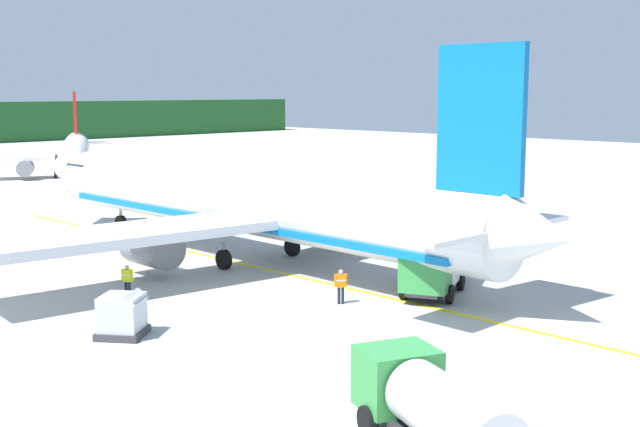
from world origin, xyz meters
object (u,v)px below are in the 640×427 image
at_px(service_truck_fuel, 432,406).
at_px(cargo_container_near, 123,316).
at_px(airliner_foreground, 248,203).
at_px(service_truck_baggage, 436,263).
at_px(crew_marshaller, 127,278).
at_px(crew_loader_left, 341,284).
at_px(airliner_mid_apron, 74,154).

height_order(service_truck_fuel, cargo_container_near, service_truck_fuel).
height_order(airliner_foreground, service_truck_baggage, airliner_foreground).
bearing_deg(crew_marshaller, airliner_foreground, 14.96).
distance_m(crew_marshaller, crew_loader_left, 10.31).
distance_m(service_truck_baggage, crew_loader_left, 5.27).
height_order(airliner_foreground, airliner_mid_apron, airliner_foreground).
distance_m(airliner_mid_apron, cargo_container_near, 63.39).
bearing_deg(airliner_mid_apron, airliner_foreground, -107.41).
bearing_deg(airliner_foreground, airliner_mid_apron, 72.59).
bearing_deg(airliner_foreground, crew_loader_left, -107.84).
relative_size(airliner_foreground, service_truck_baggage, 6.35).
xyz_separation_m(airliner_foreground, airliner_mid_apron, (15.23, 48.57, -0.60)).
bearing_deg(airliner_mid_apron, cargo_container_near, -116.86).
bearing_deg(service_truck_baggage, service_truck_fuel, -143.44).
bearing_deg(crew_loader_left, crew_marshaller, 128.41).
distance_m(airliner_mid_apron, crew_marshaller, 57.04).
relative_size(airliner_mid_apron, cargo_container_near, 12.36).
bearing_deg(service_truck_baggage, crew_marshaller, 139.04).
xyz_separation_m(service_truck_fuel, service_truck_baggage, (14.79, 10.97, 0.09)).
bearing_deg(service_truck_fuel, airliner_mid_apron, 68.39).
bearing_deg(airliner_mid_apron, service_truck_baggage, -102.68).
height_order(cargo_container_near, crew_loader_left, cargo_container_near).
bearing_deg(cargo_container_near, airliner_mid_apron, 63.14).
height_order(service_truck_baggage, cargo_container_near, service_truck_baggage).
height_order(service_truck_baggage, crew_loader_left, service_truck_baggage).
bearing_deg(cargo_container_near, service_truck_baggage, -16.88).
bearing_deg(service_truck_fuel, cargo_container_near, 90.36).
height_order(crew_marshaller, crew_loader_left, crew_loader_left).
relative_size(service_truck_fuel, cargo_container_near, 2.60).
distance_m(service_truck_fuel, service_truck_baggage, 18.42).
xyz_separation_m(crew_marshaller, crew_loader_left, (6.40, -8.08, 0.02)).
xyz_separation_m(airliner_mid_apron, service_truck_fuel, (-28.53, -72.02, -1.39)).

